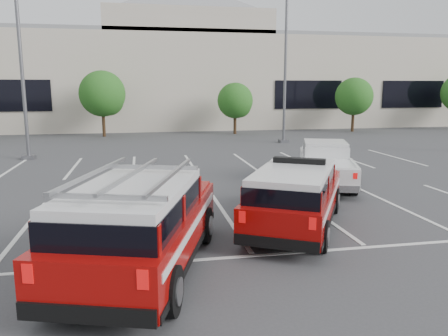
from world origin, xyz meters
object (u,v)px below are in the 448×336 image
Objects in this scene: tree_mid_left at (104,95)px; ladder_suv at (141,231)px; convention_building at (165,76)px; tree_right at (355,98)px; tree_mid_right at (236,102)px; white_pickup at (325,167)px; fire_chief_suv at (296,201)px; light_pole_mid at (285,63)px; light_pole_left at (21,55)px.

tree_mid_left reaches higher than ladder_suv.
tree_right is (14.91, -9.82, -1.95)m from convention_building.
ladder_suv is (-7.49, -25.26, -1.66)m from tree_mid_right.
white_pickup is at bearing -91.76° from tree_mid_right.
fire_chief_suv is at bearing -120.25° from tree_right.
light_pole_mid is at bearing -143.23° from tree_right.
tree_mid_right is 16.72m from light_pole_left.
light_pole_mid is (-8.09, -6.05, 2.41)m from tree_right.
light_pole_mid is 1.79× the size of ladder_suv.
fire_chief_suv is at bearing -74.39° from tree_mid_left.
light_pole_left is (-13.09, -10.05, 2.68)m from tree_mid_right.
ladder_suv is at bearing -123.11° from fire_chief_suv.
light_pole_left is (-8.18, -19.86, 0.47)m from convention_building.
tree_mid_left is (-5.09, -9.82, -1.68)m from convention_building.
light_pole_left is at bearing 155.39° from fire_chief_suv.
tree_mid_left is at bearing 153.08° from light_pole_mid.
tree_right is 0.81× the size of white_pickup.
tree_mid_right is 0.39× the size of light_pole_left.
convention_building reaches higher than light_pole_mid.
tree_mid_left is at bearing 72.90° from light_pole_left.
white_pickup is (2.96, 4.83, -0.10)m from fire_chief_suv.
fire_chief_suv is 0.93× the size of ladder_suv.
fire_chief_suv is (9.57, -13.15, -4.45)m from light_pole_left.
tree_right is at bearing 0.00° from tree_mid_right.
convention_building is 13.58× the size of tree_right.
light_pole_left is at bearing -112.39° from convention_building.
light_pole_left is at bearing -165.07° from light_pole_mid.
light_pole_mid is 13.36m from white_pickup.
tree_right is at bearing -0.00° from tree_mid_left.
tree_mid_left is 20.78m from white_pickup.
light_pole_mid is at bearing -72.48° from tree_mid_right.
tree_mid_left reaches higher than fire_chief_suv.
tree_mid_right is at bearing -63.43° from convention_building.
ladder_suv is at bearing -84.32° from tree_mid_left.
convention_building is 17.96m from tree_right.
convention_building is at bearing 121.74° from fire_chief_suv.
light_pole_left reaches higher than white_pickup.
convention_building is 11.20m from tree_mid_right.
tree_mid_left is 25.48m from ladder_suv.
fire_chief_suv is 0.98× the size of white_pickup.
white_pickup is (-10.56, -18.36, -2.14)m from tree_right.
light_pole_left reaches higher than tree_mid_left.
white_pickup is (-0.56, -18.36, -1.87)m from tree_mid_right.
white_pickup is 9.78m from ladder_suv.
white_pickup is (-2.47, -12.31, -4.56)m from light_pole_mid.
tree_mid_right is 0.73× the size of white_pickup.
white_pickup is at bearing -81.23° from convention_building.
tree_right is at bearing 89.09° from fire_chief_suv.
light_pole_mid reaches higher than white_pickup.
ladder_suv is (-3.97, -2.07, 0.11)m from fire_chief_suv.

